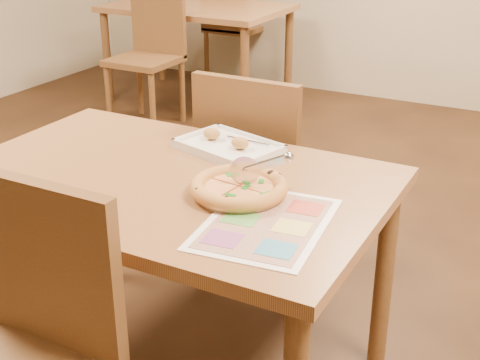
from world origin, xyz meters
The scene contains 11 objects.
dining_table centered at (0.00, 0.00, 0.63)m, with size 1.30×0.85×0.72m.
chair_near centered at (0.00, -0.60, 0.57)m, with size 0.42×0.42×0.47m.
chair_far centered at (0.00, 0.60, 0.57)m, with size 0.42×0.42×0.47m.
bg_table centered at (-1.60, 2.80, 0.63)m, with size 1.30×0.85×0.72m.
bg_chair_near centered at (-1.60, 2.20, 0.57)m, with size 0.42×0.42×0.47m.
bg_chair_far centered at (-1.60, 3.30, 0.57)m, with size 0.42×0.42×0.47m.
plate centered at (0.26, -0.02, 0.73)m, with size 0.24×0.24×0.01m, color white.
pizza centered at (0.26, -0.02, 0.75)m, with size 0.28×0.28×0.04m.
pizza_cutter centered at (0.30, 0.01, 0.81)m, with size 0.16×0.08×0.10m.
appetizer_tray centered at (0.06, 0.28, 0.73)m, with size 0.37×0.30×0.06m.
menu centered at (0.40, -0.14, 0.72)m, with size 0.30×0.42×0.01m, color white.
Camera 1 is at (1.06, -1.51, 1.51)m, focal length 50.00 mm.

